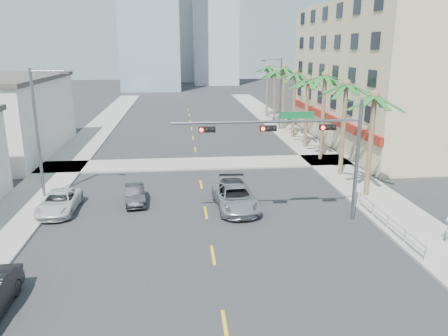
% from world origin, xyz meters
% --- Properties ---
extents(ground, '(260.00, 260.00, 0.00)m').
position_xyz_m(ground, '(0.00, 0.00, 0.00)').
color(ground, '#262628').
rests_on(ground, ground).
extents(sidewalk_right, '(4.00, 120.00, 0.15)m').
position_xyz_m(sidewalk_right, '(12.00, 20.00, 0.07)').
color(sidewalk_right, gray).
rests_on(sidewalk_right, ground).
extents(sidewalk_left, '(4.00, 120.00, 0.15)m').
position_xyz_m(sidewalk_left, '(-12.00, 20.00, 0.07)').
color(sidewalk_left, gray).
rests_on(sidewalk_left, ground).
extents(sidewalk_cross, '(80.00, 4.00, 0.15)m').
position_xyz_m(sidewalk_cross, '(0.00, 22.00, 0.07)').
color(sidewalk_cross, gray).
rests_on(sidewalk_cross, ground).
extents(building_right, '(15.25, 28.00, 15.00)m').
position_xyz_m(building_right, '(21.99, 30.00, 7.50)').
color(building_right, '#CBBC8F').
rests_on(building_right, ground).
extents(tower_far_center, '(16.00, 16.00, 42.00)m').
position_xyz_m(tower_far_center, '(-3.00, 125.00, 21.00)').
color(tower_far_center, '#ADADB2').
rests_on(tower_far_center, ground).
extents(traffic_signal_mast, '(11.12, 0.54, 7.20)m').
position_xyz_m(traffic_signal_mast, '(5.78, 7.95, 5.06)').
color(traffic_signal_mast, slate).
rests_on(traffic_signal_mast, ground).
extents(palm_tree_0, '(4.80, 4.80, 7.80)m').
position_xyz_m(palm_tree_0, '(11.60, 12.00, 7.08)').
color(palm_tree_0, brown).
rests_on(palm_tree_0, ground).
extents(palm_tree_1, '(4.80, 4.80, 8.16)m').
position_xyz_m(palm_tree_1, '(11.60, 17.20, 7.43)').
color(palm_tree_1, brown).
rests_on(palm_tree_1, ground).
extents(palm_tree_2, '(4.80, 4.80, 8.52)m').
position_xyz_m(palm_tree_2, '(11.60, 22.40, 7.78)').
color(palm_tree_2, brown).
rests_on(palm_tree_2, ground).
extents(palm_tree_3, '(4.80, 4.80, 7.80)m').
position_xyz_m(palm_tree_3, '(11.60, 27.60, 7.08)').
color(palm_tree_3, brown).
rests_on(palm_tree_3, ground).
extents(palm_tree_4, '(4.80, 4.80, 8.16)m').
position_xyz_m(palm_tree_4, '(11.60, 32.80, 7.43)').
color(palm_tree_4, brown).
rests_on(palm_tree_4, ground).
extents(palm_tree_5, '(4.80, 4.80, 8.52)m').
position_xyz_m(palm_tree_5, '(11.60, 38.00, 7.78)').
color(palm_tree_5, brown).
rests_on(palm_tree_5, ground).
extents(palm_tree_6, '(4.80, 4.80, 7.80)m').
position_xyz_m(palm_tree_6, '(11.60, 43.20, 7.08)').
color(palm_tree_6, brown).
rests_on(palm_tree_6, ground).
extents(palm_tree_7, '(4.80, 4.80, 8.16)m').
position_xyz_m(palm_tree_7, '(11.60, 48.40, 7.43)').
color(palm_tree_7, brown).
rests_on(palm_tree_7, ground).
extents(streetlight_left, '(2.55, 0.25, 9.00)m').
position_xyz_m(streetlight_left, '(-11.00, 14.00, 5.06)').
color(streetlight_left, slate).
rests_on(streetlight_left, ground).
extents(streetlight_right, '(2.55, 0.25, 9.00)m').
position_xyz_m(streetlight_right, '(11.00, 38.00, 5.06)').
color(streetlight_right, slate).
rests_on(streetlight_right, ground).
extents(guardrail, '(0.08, 8.08, 1.00)m').
position_xyz_m(guardrail, '(10.30, 6.00, 0.67)').
color(guardrail, silver).
rests_on(guardrail, ground).
extents(car_parked_far, '(2.21, 4.74, 1.31)m').
position_xyz_m(car_parked_far, '(-9.40, 11.11, 0.66)').
color(car_parked_far, silver).
rests_on(car_parked_far, ground).
extents(car_lane_left, '(1.75, 3.85, 1.23)m').
position_xyz_m(car_lane_left, '(-4.70, 12.32, 0.61)').
color(car_lane_left, black).
rests_on(car_lane_left, ground).
extents(car_lane_center, '(2.86, 5.63, 1.52)m').
position_xyz_m(car_lane_center, '(2.00, 10.50, 0.76)').
color(car_lane_center, '#B4B4B9').
rests_on(car_lane_center, ground).
extents(car_lane_right, '(2.30, 5.29, 1.51)m').
position_xyz_m(car_lane_right, '(2.00, 11.19, 0.76)').
color(car_lane_right, black).
rests_on(car_lane_right, ground).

